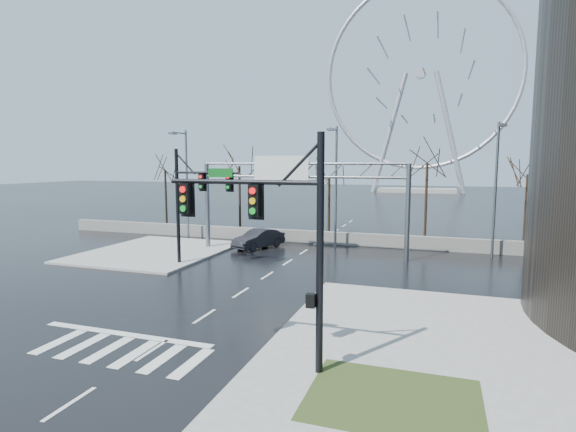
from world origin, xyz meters
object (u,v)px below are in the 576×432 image
at_px(signal_mast_far, 192,196).
at_px(sign_gantry, 295,187).
at_px(car, 259,239).
at_px(signal_mast_near, 280,229).
at_px(ferris_wheel, 421,82).

bearing_deg(signal_mast_far, sign_gantry, 47.53).
bearing_deg(car, signal_mast_near, -42.19).
height_order(sign_gantry, car, sign_gantry).
relative_size(signal_mast_near, sign_gantry, 0.49).
distance_m(signal_mast_far, car, 8.61).
distance_m(sign_gantry, ferris_wheel, 82.91).
xyz_separation_m(signal_mast_far, sign_gantry, (5.49, 6.00, 0.35)).
bearing_deg(sign_gantry, signal_mast_near, -73.81).
relative_size(signal_mast_far, sign_gantry, 0.49).
xyz_separation_m(signal_mast_far, ferris_wheel, (10.87, 86.04, 21.30)).
xyz_separation_m(signal_mast_near, ferris_wheel, (-0.14, 99.04, 21.26)).
height_order(signal_mast_near, car, signal_mast_near).
relative_size(sign_gantry, car, 3.42).
height_order(signal_mast_near, ferris_wheel, ferris_wheel).
distance_m(sign_gantry, car, 5.87).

